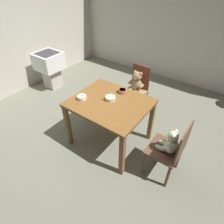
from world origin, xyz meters
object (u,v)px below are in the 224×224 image
at_px(porridge_bowl_cream_center, 110,98).
at_px(sink_basin, 50,65).
at_px(porridge_bowl_terracotta_far_center, 122,91).
at_px(teddy_chair_near_right, 170,146).
at_px(dining_table, 110,108).
at_px(teddy_chair_far_center, 136,87).
at_px(porridge_bowl_white_near_left, 82,97).

bearing_deg(porridge_bowl_cream_center, sink_basin, 164.80).
bearing_deg(porridge_bowl_terracotta_far_center, teddy_chair_near_right, -20.86).
distance_m(porridge_bowl_terracotta_far_center, sink_basin, 2.10).
xyz_separation_m(dining_table, sink_basin, (-2.05, 0.59, -0.13)).
xyz_separation_m(teddy_chair_near_right, porridge_bowl_terracotta_far_center, (-0.93, 0.36, 0.26)).
bearing_deg(teddy_chair_far_center, teddy_chair_near_right, 50.92).
bearing_deg(dining_table, teddy_chair_far_center, 94.40).
relative_size(porridge_bowl_white_near_left, sink_basin, 0.17).
relative_size(teddy_chair_far_center, sink_basin, 1.14).
bearing_deg(porridge_bowl_cream_center, porridge_bowl_white_near_left, -147.54).
height_order(porridge_bowl_white_near_left, porridge_bowl_cream_center, porridge_bowl_cream_center).
xyz_separation_m(teddy_chair_far_center, porridge_bowl_white_near_left, (-0.30, -1.03, 0.23)).
height_order(porridge_bowl_cream_center, sink_basin, porridge_bowl_cream_center).
xyz_separation_m(teddy_chair_far_center, porridge_bowl_terracotta_far_center, (0.08, -0.56, 0.23)).
height_order(teddy_chair_far_center, sink_basin, teddy_chair_far_center).
bearing_deg(sink_basin, porridge_bowl_white_near_left, -24.43).
distance_m(teddy_chair_far_center, sink_basin, 2.00).
distance_m(teddy_chair_near_right, porridge_bowl_cream_center, 1.01).
relative_size(porridge_bowl_cream_center, sink_basin, 0.18).
relative_size(porridge_bowl_white_near_left, porridge_bowl_cream_center, 0.94).
relative_size(porridge_bowl_white_near_left, porridge_bowl_terracotta_far_center, 1.13).
distance_m(dining_table, sink_basin, 2.14).
relative_size(porridge_bowl_cream_center, porridge_bowl_terracotta_far_center, 1.20).
relative_size(dining_table, porridge_bowl_terracotta_far_center, 8.62).
bearing_deg(dining_table, teddy_chair_near_right, -3.57).
bearing_deg(dining_table, porridge_bowl_white_near_left, -154.60).
distance_m(dining_table, teddy_chair_near_right, 0.95).
xyz_separation_m(porridge_bowl_white_near_left, porridge_bowl_cream_center, (0.34, 0.22, 0.00)).
distance_m(dining_table, porridge_bowl_terracotta_far_center, 0.32).
bearing_deg(porridge_bowl_cream_center, dining_table, -62.32).
xyz_separation_m(teddy_chair_near_right, sink_basin, (-2.99, 0.65, -0.00)).
xyz_separation_m(dining_table, teddy_chair_far_center, (-0.07, 0.85, -0.10)).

